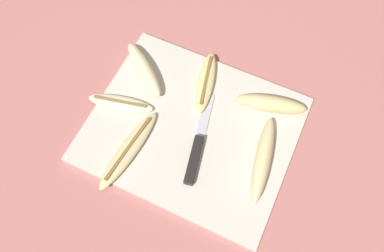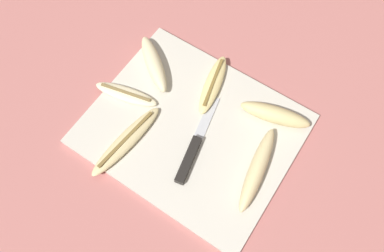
% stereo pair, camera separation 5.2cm
% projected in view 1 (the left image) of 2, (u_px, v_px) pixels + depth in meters
% --- Properties ---
extents(ground_plane, '(4.00, 4.00, 0.00)m').
position_uv_depth(ground_plane, '(192.00, 130.00, 0.86)').
color(ground_plane, '#B76B66').
extents(cutting_board, '(0.46, 0.38, 0.01)m').
position_uv_depth(cutting_board, '(192.00, 129.00, 0.85)').
color(cutting_board, beige).
rests_on(cutting_board, ground_plane).
extents(knife, '(0.07, 0.22, 0.02)m').
position_uv_depth(knife, '(196.00, 152.00, 0.82)').
color(knife, black).
rests_on(knife, cutting_board).
extents(banana_cream_curved, '(0.16, 0.13, 0.04)m').
position_uv_depth(banana_cream_curved, '(144.00, 69.00, 0.89)').
color(banana_cream_curved, beige).
rests_on(banana_cream_curved, cutting_board).
extents(banana_bright_far, '(0.16, 0.07, 0.02)m').
position_uv_depth(banana_bright_far, '(121.00, 103.00, 0.86)').
color(banana_bright_far, beige).
rests_on(banana_bright_far, cutting_board).
extents(banana_spotted_left, '(0.17, 0.08, 0.04)m').
position_uv_depth(banana_spotted_left, '(271.00, 104.00, 0.85)').
color(banana_spotted_left, '#DBC684').
rests_on(banana_spotted_left, cutting_board).
extents(banana_ripe_center, '(0.07, 0.20, 0.04)m').
position_uv_depth(banana_ripe_center, '(263.00, 159.00, 0.80)').
color(banana_ripe_center, beige).
rests_on(banana_ripe_center, cutting_board).
extents(banana_golden_short, '(0.08, 0.17, 0.02)m').
position_uv_depth(banana_golden_short, '(206.00, 82.00, 0.89)').
color(banana_golden_short, '#EDD689').
rests_on(banana_golden_short, cutting_board).
extents(banana_mellow_near, '(0.06, 0.21, 0.02)m').
position_uv_depth(banana_mellow_near, '(129.00, 150.00, 0.82)').
color(banana_mellow_near, beige).
rests_on(banana_mellow_near, cutting_board).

